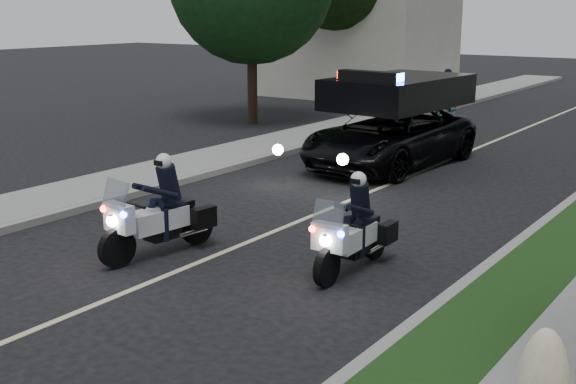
% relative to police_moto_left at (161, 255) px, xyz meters
% --- Properties ---
extents(ground, '(120.00, 120.00, 0.00)m').
position_rel_police_moto_left_xyz_m(ground, '(0.80, -3.18, 0.00)').
color(ground, black).
rests_on(ground, ground).
extents(curb_right, '(0.20, 60.00, 0.15)m').
position_rel_police_moto_left_xyz_m(curb_right, '(4.90, 6.82, 0.07)').
color(curb_right, gray).
rests_on(curb_right, ground).
extents(curb_left, '(0.20, 60.00, 0.15)m').
position_rel_police_moto_left_xyz_m(curb_left, '(-3.30, 6.82, 0.07)').
color(curb_left, gray).
rests_on(curb_left, ground).
extents(sidewalk_left, '(2.00, 60.00, 0.16)m').
position_rel_police_moto_left_xyz_m(sidewalk_left, '(-4.40, 6.82, 0.08)').
color(sidewalk_left, gray).
rests_on(sidewalk_left, ground).
extents(building_far, '(8.00, 6.00, 7.00)m').
position_rel_police_moto_left_xyz_m(building_far, '(-9.20, 22.82, 3.50)').
color(building_far, '#A8A396').
rests_on(building_far, ground).
extents(lane_marking, '(0.12, 50.00, 0.01)m').
position_rel_police_moto_left_xyz_m(lane_marking, '(0.80, 6.82, 0.00)').
color(lane_marking, '#BFB78C').
rests_on(lane_marking, ground).
extents(police_moto_left, '(0.98, 2.13, 1.75)m').
position_rel_police_moto_left_xyz_m(police_moto_left, '(0.00, 0.00, 0.00)').
color(police_moto_left, silver).
rests_on(police_moto_left, ground).
extents(police_moto_right, '(0.70, 1.91, 1.61)m').
position_rel_police_moto_left_xyz_m(police_moto_right, '(3.10, 1.16, 0.00)').
color(police_moto_right, silver).
rests_on(police_moto_right, ground).
extents(police_suv, '(2.99, 5.84, 2.76)m').
position_rel_police_moto_left_xyz_m(police_suv, '(-0.19, 8.80, 0.00)').
color(police_suv, black).
rests_on(police_suv, ground).
extents(bicycle, '(0.66, 1.67, 0.86)m').
position_rel_police_moto_left_xyz_m(bicycle, '(-2.41, 17.79, 0.00)').
color(bicycle, black).
rests_on(bicycle, ground).
extents(cyclist, '(0.64, 0.44, 1.70)m').
position_rel_police_moto_left_xyz_m(cyclist, '(-2.41, 17.79, 0.00)').
color(cyclist, black).
rests_on(cyclist, ground).
extents(tree_left_near, '(7.68, 7.68, 9.77)m').
position_rel_police_moto_left_xyz_m(tree_left_near, '(-7.84, 12.83, 0.00)').
color(tree_left_near, '#133914').
rests_on(tree_left_near, ground).
extents(tree_left_far, '(8.32, 8.32, 10.83)m').
position_rel_police_moto_left_xyz_m(tree_left_far, '(-8.67, 21.91, 0.00)').
color(tree_left_far, black).
rests_on(tree_left_far, ground).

